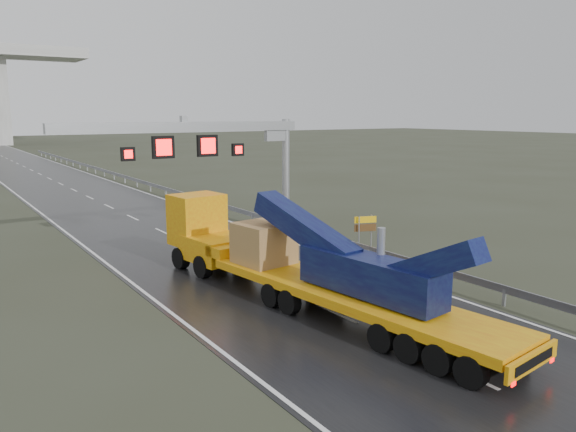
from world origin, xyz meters
TOP-DOWN VIEW (x-y plane):
  - ground at (0.00, 0.00)m, footprint 400.00×400.00m
  - road at (0.00, 40.00)m, footprint 11.00×200.00m
  - guardrail at (6.10, 30.00)m, footprint 0.20×140.00m
  - sign_gantry at (2.10, 17.99)m, footprint 14.90×1.20m
  - heavy_haul_truck at (-0.52, 7.04)m, footprint 4.89×18.61m
  - exit_sign_pair at (7.10, 10.47)m, footprint 1.18×0.48m
  - striped_barrier at (7.01, 17.92)m, footprint 0.77×0.56m

SIDE VIEW (x-z plane):
  - ground at x=0.00m, z-range 0.00..0.00m
  - road at x=0.00m, z-range 0.00..0.02m
  - striped_barrier at x=7.01m, z-range 0.00..1.17m
  - guardrail at x=6.10m, z-range 0.00..1.40m
  - exit_sign_pair at x=7.10m, z-range 0.42..2.55m
  - heavy_haul_truck at x=-0.52m, z-range -0.49..3.84m
  - sign_gantry at x=2.10m, z-range 1.90..9.33m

